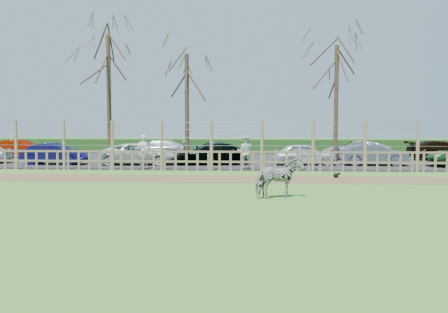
# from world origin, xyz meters

# --- Properties ---
(ground) EXTENTS (120.00, 120.00, 0.00)m
(ground) POSITION_xyz_m (0.00, 0.00, 0.00)
(ground) COLOR #57A231
(ground) RESTS_ON ground
(dirt_strip) EXTENTS (34.00, 2.80, 0.01)m
(dirt_strip) POSITION_xyz_m (0.00, 4.50, 0.01)
(dirt_strip) COLOR brown
(dirt_strip) RESTS_ON ground
(asphalt) EXTENTS (44.00, 13.00, 0.04)m
(asphalt) POSITION_xyz_m (0.00, 14.50, 0.02)
(asphalt) COLOR #232326
(asphalt) RESTS_ON ground
(hedge) EXTENTS (46.00, 2.00, 1.10)m
(hedge) POSITION_xyz_m (0.00, 21.50, 0.55)
(hedge) COLOR #1E4716
(hedge) RESTS_ON ground
(fence) EXTENTS (30.16, 0.16, 2.50)m
(fence) POSITION_xyz_m (0.00, 8.00, 0.80)
(fence) COLOR brown
(fence) RESTS_ON ground
(tree_left) EXTENTS (4.80, 4.80, 7.88)m
(tree_left) POSITION_xyz_m (-6.50, 12.50, 5.62)
(tree_left) COLOR #3D2B1E
(tree_left) RESTS_ON ground
(tree_mid) EXTENTS (4.80, 4.80, 6.83)m
(tree_mid) POSITION_xyz_m (-2.00, 13.50, 4.87)
(tree_mid) COLOR #3D2B1E
(tree_mid) RESTS_ON ground
(tree_right) EXTENTS (4.80, 4.80, 7.35)m
(tree_right) POSITION_xyz_m (7.00, 14.00, 5.24)
(tree_right) COLOR #3D2B1E
(tree_right) RESTS_ON ground
(zebra) EXTENTS (1.68, 1.36, 1.29)m
(zebra) POSITION_xyz_m (2.98, -0.73, 0.65)
(zebra) COLOR gray
(zebra) RESTS_ON ground
(visitor_a) EXTENTS (0.69, 0.52, 1.72)m
(visitor_a) POSITION_xyz_m (-3.53, 8.45, 0.90)
(visitor_a) COLOR beige
(visitor_a) RESTS_ON asphalt
(visitor_b) EXTENTS (0.87, 0.69, 1.72)m
(visitor_b) POSITION_xyz_m (1.66, 8.72, 0.90)
(visitor_b) COLOR silver
(visitor_b) RESTS_ON asphalt
(crow) EXTENTS (0.30, 0.22, 0.24)m
(crow) POSITION_xyz_m (5.70, 5.21, 0.12)
(crow) COLOR black
(crow) RESTS_ON ground
(car_1) EXTENTS (3.66, 1.32, 1.20)m
(car_1) POSITION_xyz_m (-9.11, 10.71, 0.64)
(car_1) COLOR #110E4F
(car_1) RESTS_ON asphalt
(car_2) EXTENTS (4.40, 2.18, 1.20)m
(car_2) POSITION_xyz_m (-4.36, 10.95, 0.64)
(car_2) COLOR silver
(car_2) RESTS_ON asphalt
(car_3) EXTENTS (4.31, 2.19, 1.20)m
(car_3) POSITION_xyz_m (-0.28, 11.18, 0.64)
(car_3) COLOR black
(car_3) RESTS_ON asphalt
(car_4) EXTENTS (3.62, 1.69, 1.20)m
(car_4) POSITION_xyz_m (4.89, 11.29, 0.64)
(car_4) COLOR silver
(car_4) RESTS_ON asphalt
(car_5) EXTENTS (3.67, 1.36, 1.20)m
(car_5) POSITION_xyz_m (8.68, 11.26, 0.64)
(car_5) COLOR #525571
(car_5) RESTS_ON asphalt
(car_7) EXTENTS (3.76, 1.67, 1.20)m
(car_7) POSITION_xyz_m (-13.52, 15.60, 0.64)
(car_7) COLOR #8B1501
(car_7) RESTS_ON asphalt
(car_9) EXTENTS (4.29, 2.10, 1.20)m
(car_9) POSITION_xyz_m (-4.39, 15.74, 0.64)
(car_9) COLOR #ACBBB9
(car_9) RESTS_ON asphalt
(car_10) EXTENTS (3.56, 1.52, 1.20)m
(car_10) POSITION_xyz_m (-0.15, 15.68, 0.64)
(car_10) COLOR #14422D
(car_10) RESTS_ON asphalt
(car_12) EXTENTS (4.53, 2.50, 1.20)m
(car_12) POSITION_xyz_m (8.52, 15.69, 0.64)
(car_12) COLOR silver
(car_12) RESTS_ON asphalt
(car_13) EXTENTS (4.29, 2.10, 1.20)m
(car_13) POSITION_xyz_m (13.79, 15.64, 0.64)
(car_13) COLOR black
(car_13) RESTS_ON asphalt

